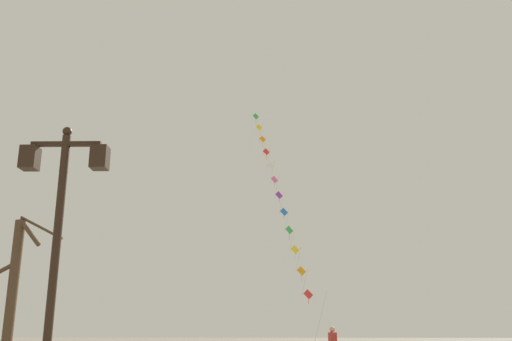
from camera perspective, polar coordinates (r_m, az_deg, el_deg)
twin_lantern_lamp_post at (r=9.92m, az=-19.32°, el=-4.24°), size 1.49×0.28×5.01m
kite_train at (r=31.87m, az=2.41°, el=-2.74°), size 3.48×12.59×16.11m
bare_tree at (r=16.49m, az=-23.51°, el=-11.87°), size 1.98×0.63×4.61m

